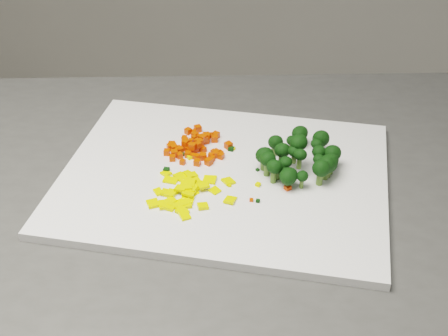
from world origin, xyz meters
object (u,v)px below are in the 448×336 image
(cutting_board, at_px, (224,177))
(broccoli_pile, at_px, (303,151))
(pepper_pile, at_px, (191,187))
(carrot_pile, at_px, (198,141))

(cutting_board, xyz_separation_m, broccoli_pile, (0.11, 0.05, 0.04))
(cutting_board, relative_size, pepper_pile, 3.88)
(pepper_pile, height_order, broccoli_pile, broccoli_pile)
(carrot_pile, distance_m, pepper_pile, 0.12)
(cutting_board, distance_m, broccoli_pile, 0.13)
(carrot_pile, bearing_deg, broccoli_pile, 0.50)
(cutting_board, height_order, carrot_pile, carrot_pile)
(cutting_board, bearing_deg, carrot_pile, 140.13)
(carrot_pile, relative_size, pepper_pile, 0.86)
(cutting_board, xyz_separation_m, pepper_pile, (-0.03, -0.06, 0.02))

